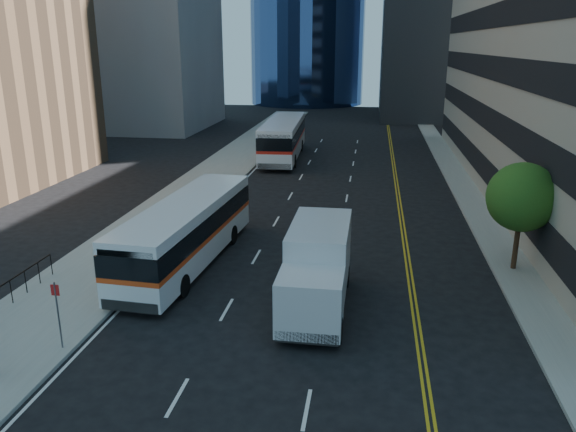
# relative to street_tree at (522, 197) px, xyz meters

# --- Properties ---
(ground) EXTENTS (160.00, 160.00, 0.00)m
(ground) POSITION_rel_street_tree_xyz_m (-9.00, -8.00, -3.64)
(ground) COLOR black
(ground) RESTS_ON ground
(sidewalk_west) EXTENTS (5.00, 90.00, 0.15)m
(sidewalk_west) POSITION_rel_street_tree_xyz_m (-19.50, 17.00, -3.57)
(sidewalk_west) COLOR gray
(sidewalk_west) RESTS_ON ground
(sidewalk_east) EXTENTS (2.00, 90.00, 0.15)m
(sidewalk_east) POSITION_rel_street_tree_xyz_m (-0.00, 17.00, -3.57)
(sidewalk_east) COLOR gray
(sidewalk_east) RESTS_ON ground
(street_tree) EXTENTS (3.20, 3.20, 5.10)m
(street_tree) POSITION_rel_street_tree_xyz_m (0.00, 0.00, 0.00)
(street_tree) COLOR #332114
(street_tree) RESTS_ON sidewalk_east
(bus_front) EXTENTS (3.47, 12.29, 3.13)m
(bus_front) POSITION_rel_street_tree_xyz_m (-15.60, -1.38, -1.93)
(bus_front) COLOR white
(bus_front) RESTS_ON ground
(bus_rear) EXTENTS (3.65, 13.94, 3.56)m
(bus_rear) POSITION_rel_street_tree_xyz_m (-15.16, 25.60, -1.70)
(bus_rear) COLOR white
(bus_rear) RESTS_ON ground
(box_truck) EXTENTS (2.43, 6.92, 3.31)m
(box_truck) POSITION_rel_street_tree_xyz_m (-8.88, -5.24, -1.89)
(box_truck) COLOR silver
(box_truck) RESTS_ON ground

